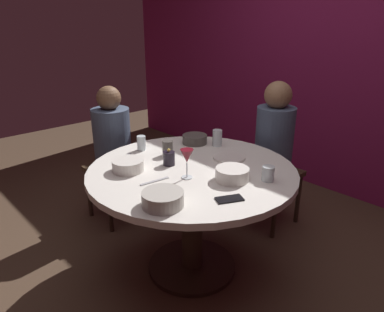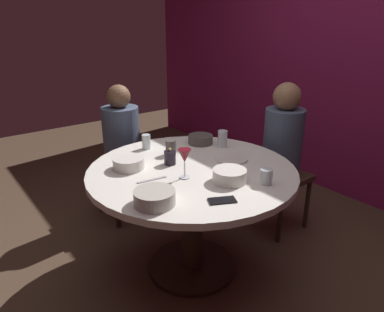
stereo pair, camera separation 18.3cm
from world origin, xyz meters
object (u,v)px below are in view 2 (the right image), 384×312
object	(u,v)px
cup_near_candle	(146,142)
cup_by_left_diner	(223,139)
dinner_plate	(232,159)
bowl_small_white	(155,197)
cup_by_right_diner	(266,176)
dining_table	(192,191)
cup_center_front	(171,147)
seated_diner_left	(122,138)
candle_holder	(170,158)
bowl_serving_large	(129,163)
seated_diner_back	(283,142)
bowl_salad_center	(230,176)
bowl_sauce_side	(200,139)
wine_glass	(185,157)
cell_phone	(222,200)

from	to	relation	value
cup_near_candle	cup_by_left_diner	world-z (taller)	cup_by_left_diner
dinner_plate	bowl_small_white	size ratio (longest dim) A/B	1.03
cup_near_candle	cup_by_right_diner	world-z (taller)	cup_near_candle
dining_table	cup_center_front	world-z (taller)	cup_center_front
seated_diner_left	candle_holder	world-z (taller)	seated_diner_left
bowl_serving_large	cup_center_front	bearing A→B (deg)	96.56
cup_center_front	cup_by_left_diner	bearing A→B (deg)	76.28
cup_by_left_diner	cup_by_right_diner	xyz separation A→B (m)	(0.61, -0.23, -0.02)
seated_diner_back	bowl_salad_center	distance (m)	0.89
dinner_plate	cup_near_candle	xyz separation A→B (m)	(-0.53, -0.33, 0.04)
cup_near_candle	bowl_sauce_side	bearing A→B (deg)	68.38
bowl_serving_large	cup_near_candle	bearing A→B (deg)	131.82
seated_diner_left	cup_by_left_diner	xyz separation A→B (m)	(0.76, 0.42, 0.10)
candle_holder	bowl_sauce_side	bearing A→B (deg)	115.36
bowl_salad_center	wine_glass	bearing A→B (deg)	-139.84
seated_diner_back	bowl_salad_center	bearing A→B (deg)	18.91
bowl_small_white	seated_diner_back	bearing A→B (deg)	100.77
bowl_serving_large	cup_near_candle	world-z (taller)	cup_near_candle
bowl_serving_large	bowl_salad_center	xyz separation A→B (m)	(0.52, 0.36, 0.00)
wine_glass	bowl_serving_large	xyz separation A→B (m)	(-0.32, -0.19, -0.09)
cup_near_candle	candle_holder	bearing A→B (deg)	-5.46
seated_diner_left	seated_diner_back	distance (m)	1.29
seated_diner_back	bowl_small_white	size ratio (longest dim) A/B	5.67
bowl_salad_center	bowl_small_white	xyz separation A→B (m)	(-0.04, -0.48, 0.00)
bowl_salad_center	cup_near_candle	bearing A→B (deg)	-173.73
bowl_small_white	wine_glass	bearing A→B (deg)	117.78
wine_glass	cell_phone	xyz separation A→B (m)	(0.35, -0.02, -0.12)
seated_diner_left	wine_glass	xyz separation A→B (m)	(1.03, -0.12, 0.17)
wine_glass	bowl_small_white	size ratio (longest dim) A/B	0.84
cup_center_front	bowl_serving_large	bearing A→B (deg)	-83.44
candle_holder	cup_near_candle	size ratio (longest dim) A/B	1.06
wine_glass	cup_by_left_diner	size ratio (longest dim) A/B	1.47
cup_by_left_diner	cup_by_right_diner	distance (m)	0.65
dinner_plate	bowl_small_white	world-z (taller)	bowl_small_white
bowl_serving_large	bowl_salad_center	world-z (taller)	bowl_salad_center
wine_glass	bowl_small_white	xyz separation A→B (m)	(0.16, -0.31, -0.09)
seated_diner_back	cup_center_front	size ratio (longest dim) A/B	11.61
seated_diner_back	dinner_plate	xyz separation A→B (m)	(0.05, -0.59, 0.02)
seated_diner_left	cup_near_candle	xyz separation A→B (m)	(0.46, -0.04, 0.10)
candle_holder	dinner_plate	distance (m)	0.41
bowl_salad_center	bowl_small_white	size ratio (longest dim) A/B	0.92
seated_diner_left	cup_center_front	size ratio (longest dim) A/B	11.12
candle_holder	bowl_small_white	size ratio (longest dim) A/B	0.52
dinner_plate	cell_phone	world-z (taller)	dinner_plate
dinner_plate	bowl_small_white	xyz separation A→B (m)	(0.20, -0.72, 0.03)
dining_table	candle_holder	world-z (taller)	candle_holder
dinner_plate	bowl_serving_large	distance (m)	0.67
seated_diner_left	dinner_plate	size ratio (longest dim) A/B	5.29
cup_near_candle	cup_by_right_diner	size ratio (longest dim) A/B	1.19
wine_glass	cup_near_candle	bearing A→B (deg)	171.59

